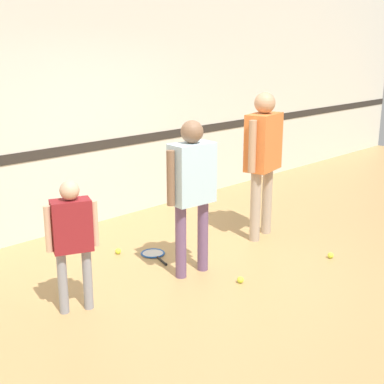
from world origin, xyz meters
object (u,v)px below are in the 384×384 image
(tennis_ball_stray_left, at_px, (331,255))
(person_instructor, at_px, (192,181))
(tennis_ball_by_spare_racket, at_px, (118,251))
(person_student_left, at_px, (72,232))
(person_student_right, at_px, (263,150))
(tennis_ball_near_instructor, at_px, (240,280))
(racket_spare_on_floor, at_px, (154,254))

(tennis_ball_stray_left, bearing_deg, person_instructor, 149.62)
(person_instructor, height_order, tennis_ball_by_spare_racket, person_instructor)
(person_student_left, xyz_separation_m, person_student_right, (2.66, 0.03, 0.35))
(person_student_left, distance_m, tennis_ball_near_instructor, 1.75)
(person_student_right, height_order, tennis_ball_by_spare_racket, person_student_right)
(tennis_ball_near_instructor, xyz_separation_m, tennis_ball_stray_left, (1.19, -0.29, 0.00))
(person_student_right, xyz_separation_m, tennis_ball_near_instructor, (-1.20, -0.69, -1.05))
(tennis_ball_near_instructor, bearing_deg, person_instructor, 108.88)
(racket_spare_on_floor, height_order, tennis_ball_stray_left, tennis_ball_stray_left)
(racket_spare_on_floor, bearing_deg, person_student_left, -51.73)
(person_instructor, height_order, person_student_left, person_instructor)
(person_instructor, height_order, person_student_right, person_student_right)
(person_student_right, height_order, tennis_ball_stray_left, person_student_right)
(person_student_right, xyz_separation_m, racket_spare_on_floor, (-1.33, 0.47, -1.07))
(person_student_right, bearing_deg, racket_spare_on_floor, -31.72)
(person_student_left, bearing_deg, person_student_right, 23.50)
(person_student_right, xyz_separation_m, tennis_ball_stray_left, (-0.00, -0.99, -1.05))
(tennis_ball_near_instructor, bearing_deg, person_student_left, 155.65)
(tennis_ball_by_spare_racket, relative_size, tennis_ball_stray_left, 1.00)
(tennis_ball_by_spare_racket, bearing_deg, person_instructor, -76.94)
(person_student_right, distance_m, tennis_ball_near_instructor, 1.74)
(person_student_left, distance_m, person_student_right, 2.68)
(person_instructor, xyz_separation_m, tennis_ball_stray_left, (1.37, -0.80, -0.95))
(person_instructor, distance_m, tennis_ball_stray_left, 1.84)
(person_instructor, relative_size, tennis_ball_stray_left, 23.98)
(person_student_left, bearing_deg, tennis_ball_by_spare_racket, 59.78)
(person_student_left, height_order, tennis_ball_stray_left, person_student_left)
(racket_spare_on_floor, xyz_separation_m, tennis_ball_by_spare_racket, (-0.27, 0.30, 0.02))
(person_student_left, xyz_separation_m, racket_spare_on_floor, (1.33, 0.50, -0.73))
(person_student_left, bearing_deg, person_instructor, 15.96)
(person_instructor, xyz_separation_m, tennis_ball_by_spare_racket, (-0.22, 0.96, -0.95))
(person_instructor, height_order, racket_spare_on_floor, person_instructor)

